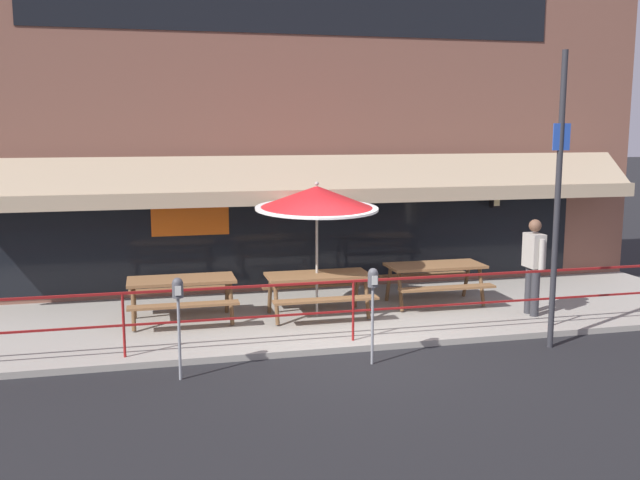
{
  "coord_description": "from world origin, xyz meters",
  "views": [
    {
      "loc": [
        -3.04,
        -10.04,
        3.41
      ],
      "look_at": [
        -0.22,
        1.6,
        1.5
      ],
      "focal_mm": 40.0,
      "sensor_mm": 36.0,
      "label": 1
    }
  ],
  "objects_px": {
    "picnic_table_left": "(182,288)",
    "pedestrian_walking": "(533,262)",
    "picnic_table_right": "(435,273)",
    "street_sign_pole": "(558,199)",
    "picnic_table_centre": "(318,283)",
    "parking_meter_far": "(373,287)",
    "parking_meter_near": "(178,298)",
    "patio_umbrella_centre": "(317,199)"
  },
  "relations": [
    {
      "from": "picnic_table_right",
      "to": "street_sign_pole",
      "type": "height_order",
      "value": "street_sign_pole"
    },
    {
      "from": "pedestrian_walking",
      "to": "parking_meter_near",
      "type": "relative_size",
      "value": 1.2
    },
    {
      "from": "pedestrian_walking",
      "to": "parking_meter_near",
      "type": "height_order",
      "value": "pedestrian_walking"
    },
    {
      "from": "picnic_table_right",
      "to": "picnic_table_centre",
      "type": "bearing_deg",
      "value": -171.55
    },
    {
      "from": "picnic_table_centre",
      "to": "picnic_table_right",
      "type": "height_order",
      "value": "same"
    },
    {
      "from": "picnic_table_left",
      "to": "picnic_table_right",
      "type": "height_order",
      "value": "same"
    },
    {
      "from": "pedestrian_walking",
      "to": "street_sign_pole",
      "type": "bearing_deg",
      "value": -109.53
    },
    {
      "from": "picnic_table_centre",
      "to": "parking_meter_near",
      "type": "xyz_separation_m",
      "value": [
        -2.5,
        -2.38,
        0.44
      ]
    },
    {
      "from": "picnic_table_left",
      "to": "parking_meter_near",
      "type": "height_order",
      "value": "parking_meter_near"
    },
    {
      "from": "picnic_table_right",
      "to": "patio_umbrella_centre",
      "type": "bearing_deg",
      "value": -173.66
    },
    {
      "from": "picnic_table_centre",
      "to": "picnic_table_right",
      "type": "xyz_separation_m",
      "value": [
        2.34,
        0.35,
        0.0
      ]
    },
    {
      "from": "picnic_table_centre",
      "to": "parking_meter_far",
      "type": "relative_size",
      "value": 1.27
    },
    {
      "from": "parking_meter_far",
      "to": "picnic_table_centre",
      "type": "bearing_deg",
      "value": 95.65
    },
    {
      "from": "picnic_table_left",
      "to": "picnic_table_right",
      "type": "bearing_deg",
      "value": 1.91
    },
    {
      "from": "pedestrian_walking",
      "to": "parking_meter_far",
      "type": "relative_size",
      "value": 1.2
    },
    {
      "from": "picnic_table_right",
      "to": "parking_meter_far",
      "type": "height_order",
      "value": "parking_meter_far"
    },
    {
      "from": "patio_umbrella_centre",
      "to": "parking_meter_far",
      "type": "bearing_deg",
      "value": -84.55
    },
    {
      "from": "picnic_table_left",
      "to": "street_sign_pole",
      "type": "height_order",
      "value": "street_sign_pole"
    },
    {
      "from": "picnic_table_left",
      "to": "patio_umbrella_centre",
      "type": "height_order",
      "value": "patio_umbrella_centre"
    },
    {
      "from": "picnic_table_centre",
      "to": "patio_umbrella_centre",
      "type": "relative_size",
      "value": 0.76
    },
    {
      "from": "parking_meter_far",
      "to": "picnic_table_right",
      "type": "bearing_deg",
      "value": 52.35
    },
    {
      "from": "picnic_table_centre",
      "to": "pedestrian_walking",
      "type": "height_order",
      "value": "pedestrian_walking"
    },
    {
      "from": "picnic_table_left",
      "to": "picnic_table_centre",
      "type": "relative_size",
      "value": 1.0
    },
    {
      "from": "picnic_table_left",
      "to": "patio_umbrella_centre",
      "type": "xyz_separation_m",
      "value": [
        2.34,
        -0.1,
        1.47
      ]
    },
    {
      "from": "parking_meter_far",
      "to": "picnic_table_left",
      "type": "bearing_deg",
      "value": 135.04
    },
    {
      "from": "pedestrian_walking",
      "to": "parking_meter_near",
      "type": "bearing_deg",
      "value": -165.5
    },
    {
      "from": "patio_umbrella_centre",
      "to": "parking_meter_near",
      "type": "xyz_separation_m",
      "value": [
        -2.5,
        -2.46,
        -1.03
      ]
    },
    {
      "from": "parking_meter_near",
      "to": "parking_meter_far",
      "type": "bearing_deg",
      "value": -0.09
    },
    {
      "from": "picnic_table_left",
      "to": "patio_umbrella_centre",
      "type": "relative_size",
      "value": 0.76
    },
    {
      "from": "pedestrian_walking",
      "to": "parking_meter_far",
      "type": "xyz_separation_m",
      "value": [
        -3.49,
        -1.61,
        0.09
      ]
    },
    {
      "from": "patio_umbrella_centre",
      "to": "parking_meter_near",
      "type": "relative_size",
      "value": 1.67
    },
    {
      "from": "patio_umbrella_centre",
      "to": "parking_meter_near",
      "type": "height_order",
      "value": "patio_umbrella_centre"
    },
    {
      "from": "picnic_table_centre",
      "to": "parking_meter_far",
      "type": "height_order",
      "value": "parking_meter_far"
    },
    {
      "from": "parking_meter_near",
      "to": "picnic_table_centre",
      "type": "bearing_deg",
      "value": 43.55
    },
    {
      "from": "parking_meter_far",
      "to": "patio_umbrella_centre",
      "type": "bearing_deg",
      "value": 95.45
    },
    {
      "from": "parking_meter_near",
      "to": "patio_umbrella_centre",
      "type": "bearing_deg",
      "value": 44.59
    },
    {
      "from": "pedestrian_walking",
      "to": "parking_meter_far",
      "type": "height_order",
      "value": "pedestrian_walking"
    },
    {
      "from": "picnic_table_left",
      "to": "pedestrian_walking",
      "type": "xyz_separation_m",
      "value": [
        6.06,
        -0.96,
        0.35
      ]
    },
    {
      "from": "picnic_table_right",
      "to": "street_sign_pole",
      "type": "relative_size",
      "value": 0.4
    },
    {
      "from": "picnic_table_left",
      "to": "pedestrian_walking",
      "type": "height_order",
      "value": "pedestrian_walking"
    },
    {
      "from": "pedestrian_walking",
      "to": "parking_meter_far",
      "type": "distance_m",
      "value": 3.84
    },
    {
      "from": "picnic_table_left",
      "to": "street_sign_pole",
      "type": "relative_size",
      "value": 0.4
    }
  ]
}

